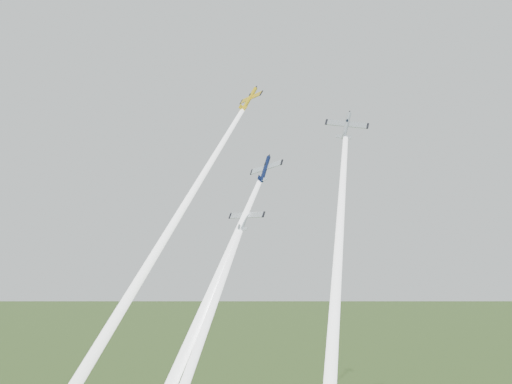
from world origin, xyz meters
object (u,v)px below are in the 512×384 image
at_px(plane_silver_low, 245,217).
at_px(plane_silver_right, 346,125).
at_px(plane_navy, 265,169).
at_px(plane_yellow, 249,99).

bearing_deg(plane_silver_low, plane_silver_right, 28.27).
xyz_separation_m(plane_navy, plane_silver_right, (15.68, 4.42, 7.44)).
bearing_deg(plane_silver_right, plane_navy, 172.31).
height_order(plane_yellow, plane_silver_low, plane_yellow).
relative_size(plane_yellow, plane_navy, 1.03).
bearing_deg(plane_yellow, plane_silver_low, -35.68).
relative_size(plane_silver_right, plane_silver_low, 1.06).
height_order(plane_yellow, plane_navy, plane_yellow).
distance_m(plane_yellow, plane_silver_low, 33.73).
bearing_deg(plane_navy, plane_silver_right, 17.66).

